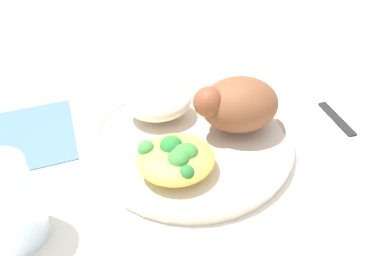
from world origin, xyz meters
name	(u,v)px	position (x,y,z in m)	size (l,w,h in m)	color
ground_plane	(192,144)	(0.00, 0.00, 0.00)	(2.00, 2.00, 0.00)	silver
plate	(192,139)	(0.00, 0.00, 0.01)	(0.26, 0.26, 0.02)	beige
roasted_chicken	(237,104)	(-0.06, -0.01, 0.05)	(0.11, 0.08, 0.07)	brown
rice_pile	(158,102)	(0.04, -0.05, 0.04)	(0.09, 0.08, 0.04)	silver
mac_cheese_with_broccoli	(176,158)	(0.03, 0.06, 0.03)	(0.09, 0.08, 0.04)	#E5C546
fork	(322,132)	(-0.18, 0.01, 0.00)	(0.03, 0.14, 0.01)	silver
knife	(353,135)	(-0.22, 0.02, 0.00)	(0.04, 0.19, 0.01)	black
water_glass	(4,205)	(0.20, 0.11, 0.05)	(0.06, 0.06, 0.09)	silver
napkin	(36,134)	(0.21, -0.05, 0.00)	(0.10, 0.14, 0.00)	#47669E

